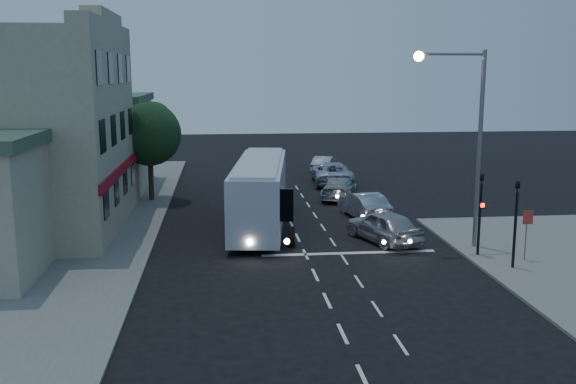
{
  "coord_description": "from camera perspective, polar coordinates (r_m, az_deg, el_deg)",
  "views": [
    {
      "loc": [
        -3.7,
        -25.8,
        8.14
      ],
      "look_at": [
        -0.41,
        5.71,
        2.2
      ],
      "focal_mm": 40.0,
      "sensor_mm": 36.0,
      "label": 1
    }
  ],
  "objects": [
    {
      "name": "car_sedan_a",
      "position": [
        36.42,
        6.78,
        -1.18
      ],
      "size": [
        2.29,
        4.7,
        1.48
      ],
      "primitive_type": "imported",
      "rotation": [
        0.0,
        0.0,
        3.31
      ],
      "color": "#A7A6B5",
      "rests_on": "ground"
    },
    {
      "name": "street_tree",
      "position": [
        41.24,
        -12.26,
        5.31
      ],
      "size": [
        4.0,
        4.0,
        6.2
      ],
      "color": "black",
      "rests_on": "sidewalk_far"
    },
    {
      "name": "regulatory_sign",
      "position": [
        29.42,
        20.48,
        -2.92
      ],
      "size": [
        0.45,
        0.12,
        2.2
      ],
      "color": "slate",
      "rests_on": "sidewalk_near"
    },
    {
      "name": "low_building_north",
      "position": [
        47.08,
        -17.99,
        4.31
      ],
      "size": [
        9.4,
        9.4,
        6.5
      ],
      "color": "tan",
      "rests_on": "sidewalk_far"
    },
    {
      "name": "car_extra",
      "position": [
        52.49,
        3.25,
        2.45
      ],
      "size": [
        2.83,
        4.49,
        1.4
      ],
      "primitive_type": "imported",
      "rotation": [
        0.0,
        0.0,
        2.79
      ],
      "color": "#B0B1B7",
      "rests_on": "ground"
    },
    {
      "name": "sidewalk_far",
      "position": [
        35.98,
        -20.8,
        -3.07
      ],
      "size": [
        12.0,
        50.0,
        0.12
      ],
      "primitive_type": "cube",
      "color": "slate",
      "rests_on": "ground"
    },
    {
      "name": "car_suv",
      "position": [
        31.47,
        8.5,
        -3.02
      ],
      "size": [
        3.29,
        4.96,
        1.57
      ],
      "primitive_type": "imported",
      "rotation": [
        0.0,
        0.0,
        3.48
      ],
      "color": "#B3B3B3",
      "rests_on": "ground"
    },
    {
      "name": "traffic_signal_main",
      "position": [
        29.44,
        16.75,
        -1.04
      ],
      "size": [
        0.25,
        0.35,
        4.1
      ],
      "color": "black",
      "rests_on": "sidewalk_near"
    },
    {
      "name": "streetlight",
      "position": [
        30.2,
        15.6,
        5.66
      ],
      "size": [
        3.32,
        0.44,
        9.0
      ],
      "color": "slate",
      "rests_on": "sidewalk_near"
    },
    {
      "name": "traffic_signal_side",
      "position": [
        27.96,
        19.62,
        -1.81
      ],
      "size": [
        0.18,
        0.15,
        4.1
      ],
      "color": "black",
      "rests_on": "sidewalk_near"
    },
    {
      "name": "tour_bus",
      "position": [
        33.93,
        -2.5,
        0.08
      ],
      "size": [
        3.82,
        11.92,
        3.59
      ],
      "rotation": [
        0.0,
        0.0,
        -0.12
      ],
      "color": "silver",
      "rests_on": "ground"
    },
    {
      "name": "car_sedan_b",
      "position": [
        41.89,
        4.58,
        0.35
      ],
      "size": [
        3.38,
        5.17,
        1.39
      ],
      "primitive_type": "imported",
      "rotation": [
        0.0,
        0.0,
        2.82
      ],
      "color": "#A1A1A1",
      "rests_on": "ground"
    },
    {
      "name": "ground",
      "position": [
        27.31,
        2.12,
        -6.73
      ],
      "size": [
        120.0,
        120.0,
        0.0
      ],
      "primitive_type": "plane",
      "color": "black"
    },
    {
      "name": "main_building",
      "position": [
        35.45,
        -22.84,
        4.97
      ],
      "size": [
        10.12,
        12.0,
        11.0
      ],
      "color": "tan",
      "rests_on": "sidewalk_far"
    },
    {
      "name": "car_sedan_c",
      "position": [
        47.34,
        3.92,
        1.7
      ],
      "size": [
        3.13,
        6.07,
        1.64
      ],
      "primitive_type": "imported",
      "rotation": [
        0.0,
        0.0,
        3.07
      ],
      "color": "#A8ADC2",
      "rests_on": "ground"
    },
    {
      "name": "road_markings",
      "position": [
        30.63,
        3.64,
        -4.8
      ],
      "size": [
        8.0,
        30.55,
        0.01
      ],
      "color": "silver",
      "rests_on": "ground"
    }
  ]
}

